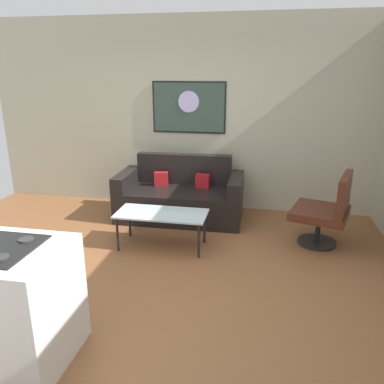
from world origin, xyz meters
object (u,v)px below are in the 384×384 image
coffee_table (162,216)px  armchair (327,211)px  couch (181,198)px  wall_painting (189,107)px

coffee_table → armchair: armchair is taller
couch → wall_painting: 1.33m
couch → armchair: armchair is taller
couch → wall_painting: (0.02, 0.54, 1.22)m
couch → coffee_table: couch is taller
coffee_table → wall_painting: size_ratio=0.99×
coffee_table → wall_painting: (0.02, 1.53, 1.12)m
couch → armchair: (1.92, -0.58, 0.15)m
couch → armchair: size_ratio=1.94×
armchair → coffee_table: bearing=-168.0°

